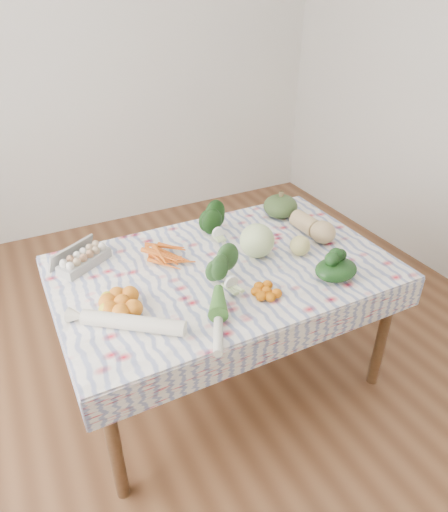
# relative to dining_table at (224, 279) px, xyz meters

# --- Properties ---
(ground) EXTENTS (4.50, 4.50, 0.00)m
(ground) POSITION_rel_dining_table_xyz_m (0.00, 0.00, -0.68)
(ground) COLOR brown
(ground) RESTS_ON ground
(wall_back) EXTENTS (4.00, 0.04, 2.80)m
(wall_back) POSITION_rel_dining_table_xyz_m (0.00, 2.25, 0.72)
(wall_back) COLOR silver
(wall_back) RESTS_ON ground
(dining_table) EXTENTS (1.60, 1.00, 0.75)m
(dining_table) POSITION_rel_dining_table_xyz_m (0.00, 0.00, 0.00)
(dining_table) COLOR brown
(dining_table) RESTS_ON ground
(tablecloth) EXTENTS (1.66, 1.06, 0.01)m
(tablecloth) POSITION_rel_dining_table_xyz_m (0.00, 0.00, 0.08)
(tablecloth) COLOR white
(tablecloth) RESTS_ON dining_table
(egg_carton) EXTENTS (0.30, 0.24, 0.07)m
(egg_carton) POSITION_rel_dining_table_xyz_m (-0.62, 0.32, 0.12)
(egg_carton) COLOR #A2A29D
(egg_carton) RESTS_ON tablecloth
(carrot_bunch) EXTENTS (0.31, 0.30, 0.04)m
(carrot_bunch) POSITION_rel_dining_table_xyz_m (-0.25, 0.19, 0.11)
(carrot_bunch) COLOR orange
(carrot_bunch) RESTS_ON tablecloth
(kale_bunch) EXTENTS (0.19, 0.17, 0.15)m
(kale_bunch) POSITION_rel_dining_table_xyz_m (0.10, 0.30, 0.16)
(kale_bunch) COLOR #14340F
(kale_bunch) RESTS_ON tablecloth
(kabocha_squash) EXTENTS (0.26, 0.26, 0.13)m
(kabocha_squash) POSITION_rel_dining_table_xyz_m (0.55, 0.34, 0.15)
(kabocha_squash) COLOR #3B5528
(kabocha_squash) RESTS_ON tablecloth
(cabbage) EXTENTS (0.24, 0.24, 0.18)m
(cabbage) POSITION_rel_dining_table_xyz_m (0.20, 0.01, 0.17)
(cabbage) COLOR #BDD78F
(cabbage) RESTS_ON tablecloth
(butternut_squash) EXTENTS (0.15, 0.30, 0.13)m
(butternut_squash) POSITION_rel_dining_table_xyz_m (0.58, 0.05, 0.15)
(butternut_squash) COLOR tan
(butternut_squash) RESTS_ON tablecloth
(orange_cluster) EXTENTS (0.29, 0.29, 0.09)m
(orange_cluster) POSITION_rel_dining_table_xyz_m (-0.56, -0.12, 0.13)
(orange_cluster) COLOR orange
(orange_cluster) RESTS_ON tablecloth
(broccoli) EXTENTS (0.17, 0.17, 0.12)m
(broccoli) POSITION_rel_dining_table_xyz_m (-0.07, -0.15, 0.14)
(broccoli) COLOR #264F20
(broccoli) RESTS_ON tablecloth
(mandarin_cluster) EXTENTS (0.17, 0.17, 0.05)m
(mandarin_cluster) POSITION_rel_dining_table_xyz_m (0.06, -0.31, 0.11)
(mandarin_cluster) COLOR #D36608
(mandarin_cluster) RESTS_ON tablecloth
(grapefruit) EXTENTS (0.14, 0.14, 0.11)m
(grapefruit) POSITION_rel_dining_table_xyz_m (0.40, -0.08, 0.14)
(grapefruit) COLOR #D2C974
(grapefruit) RESTS_ON tablecloth
(spinach_bag) EXTENTS (0.22, 0.18, 0.09)m
(spinach_bag) POSITION_rel_dining_table_xyz_m (0.43, -0.34, 0.13)
(spinach_bag) COLOR black
(spinach_bag) RESTS_ON tablecloth
(daikon) EXTENTS (0.41, 0.33, 0.07)m
(daikon) POSITION_rel_dining_table_xyz_m (-0.55, -0.26, 0.12)
(daikon) COLOR white
(daikon) RESTS_ON tablecloth
(leek) EXTENTS (0.21, 0.36, 0.04)m
(leek) POSITION_rel_dining_table_xyz_m (-0.23, -0.39, 0.10)
(leek) COLOR beige
(leek) RESTS_ON tablecloth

